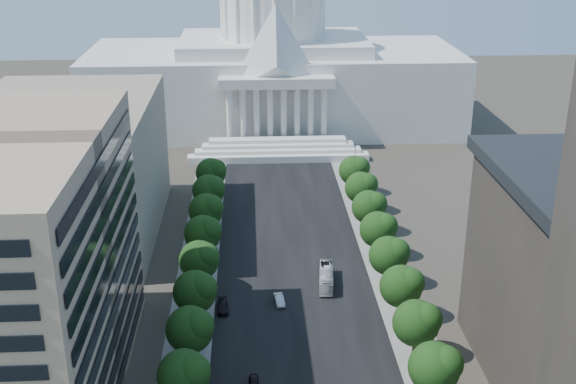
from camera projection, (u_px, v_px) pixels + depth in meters
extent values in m
cube|color=black|center=(289.00, 246.00, 155.56)|extent=(30.00, 260.00, 0.01)
cube|color=gray|center=(201.00, 248.00, 154.62)|extent=(8.00, 260.00, 0.02)
cube|color=gray|center=(376.00, 244.00, 156.50)|extent=(8.00, 260.00, 0.02)
cube|color=white|center=(273.00, 87.00, 239.21)|extent=(120.00, 50.00, 25.00)
cube|color=white|center=(273.00, 43.00, 233.89)|extent=(60.00, 40.00, 4.00)
cube|color=white|center=(276.00, 82.00, 211.20)|extent=(34.00, 8.00, 3.00)
cylinder|color=white|center=(273.00, 12.00, 230.22)|extent=(32.00, 32.00, 16.00)
cube|color=gray|center=(67.00, 169.00, 156.96)|extent=(38.00, 52.00, 30.00)
sphere|color=black|center=(183.00, 375.00, 102.24)|extent=(7.60, 7.60, 7.60)
sphere|color=black|center=(192.00, 372.00, 101.18)|extent=(5.32, 5.32, 5.32)
cylinder|color=#33261C|center=(191.00, 355.00, 115.11)|extent=(0.56, 0.56, 2.94)
sphere|color=black|center=(190.00, 329.00, 113.39)|extent=(7.60, 7.60, 7.60)
sphere|color=black|center=(198.00, 326.00, 112.33)|extent=(5.32, 5.32, 5.32)
cylinder|color=#33261C|center=(196.00, 315.00, 126.26)|extent=(0.56, 0.56, 2.94)
sphere|color=black|center=(195.00, 292.00, 124.54)|extent=(7.60, 7.60, 7.60)
sphere|color=black|center=(202.00, 288.00, 123.48)|extent=(5.32, 5.32, 5.32)
cylinder|color=#33261C|center=(200.00, 282.00, 137.41)|extent=(0.56, 0.56, 2.94)
sphere|color=black|center=(199.00, 260.00, 135.68)|extent=(7.60, 7.60, 7.60)
sphere|color=black|center=(206.00, 256.00, 134.62)|extent=(5.32, 5.32, 5.32)
cylinder|color=#33261C|center=(204.00, 254.00, 148.55)|extent=(0.56, 0.56, 2.94)
sphere|color=black|center=(203.00, 233.00, 146.83)|extent=(7.60, 7.60, 7.60)
sphere|color=black|center=(209.00, 230.00, 145.77)|extent=(5.32, 5.32, 5.32)
cylinder|color=#33261C|center=(207.00, 230.00, 159.70)|extent=(0.56, 0.56, 2.94)
sphere|color=black|center=(206.00, 210.00, 157.97)|extent=(7.60, 7.60, 7.60)
sphere|color=black|center=(211.00, 207.00, 156.92)|extent=(5.32, 5.32, 5.32)
cylinder|color=#33261C|center=(209.00, 209.00, 170.85)|extent=(0.56, 0.56, 2.94)
sphere|color=black|center=(208.00, 191.00, 169.12)|extent=(7.60, 7.60, 7.60)
sphere|color=black|center=(214.00, 187.00, 168.06)|extent=(5.32, 5.32, 5.32)
cylinder|color=#33261C|center=(212.00, 191.00, 181.99)|extent=(0.56, 0.56, 2.94)
sphere|color=black|center=(211.00, 173.00, 180.27)|extent=(7.60, 7.60, 7.60)
sphere|color=black|center=(216.00, 170.00, 179.21)|extent=(5.32, 5.32, 5.32)
sphere|color=black|center=(434.00, 367.00, 104.03)|extent=(7.60, 7.60, 7.60)
sphere|color=black|center=(445.00, 364.00, 102.97)|extent=(5.32, 5.32, 5.32)
cylinder|color=#33261C|center=(414.00, 348.00, 116.90)|extent=(0.56, 0.56, 2.94)
sphere|color=black|center=(416.00, 323.00, 115.18)|extent=(7.60, 7.60, 7.60)
sphere|color=black|center=(426.00, 319.00, 114.12)|extent=(5.32, 5.32, 5.32)
cylinder|color=#33261C|center=(399.00, 310.00, 128.05)|extent=(0.56, 0.56, 2.94)
sphere|color=black|center=(401.00, 286.00, 126.32)|extent=(7.60, 7.60, 7.60)
sphere|color=black|center=(410.00, 282.00, 125.27)|extent=(5.32, 5.32, 5.32)
cylinder|color=#33261C|center=(387.00, 277.00, 139.20)|extent=(0.56, 0.56, 2.94)
sphere|color=black|center=(388.00, 256.00, 137.47)|extent=(7.60, 7.60, 7.60)
sphere|color=black|center=(396.00, 252.00, 136.41)|extent=(5.32, 5.32, 5.32)
cylinder|color=#33261C|center=(377.00, 250.00, 150.34)|extent=(0.56, 0.56, 2.94)
sphere|color=black|center=(378.00, 230.00, 148.62)|extent=(7.60, 7.60, 7.60)
sphere|color=black|center=(385.00, 226.00, 147.56)|extent=(5.32, 5.32, 5.32)
cylinder|color=#33261C|center=(368.00, 226.00, 161.49)|extent=(0.56, 0.56, 2.94)
sphere|color=black|center=(369.00, 207.00, 159.76)|extent=(7.60, 7.60, 7.60)
sphere|color=black|center=(375.00, 204.00, 158.70)|extent=(5.32, 5.32, 5.32)
cylinder|color=#33261C|center=(360.00, 206.00, 172.63)|extent=(0.56, 0.56, 2.94)
sphere|color=black|center=(361.00, 188.00, 170.91)|extent=(7.60, 7.60, 7.60)
sphere|color=black|center=(367.00, 184.00, 169.85)|extent=(5.32, 5.32, 5.32)
cylinder|color=#33261C|center=(353.00, 188.00, 183.78)|extent=(0.56, 0.56, 2.94)
sphere|color=black|center=(354.00, 170.00, 182.06)|extent=(7.60, 7.60, 7.60)
sphere|color=black|center=(360.00, 167.00, 181.00)|extent=(5.32, 5.32, 5.32)
cylinder|color=gray|center=(452.00, 381.00, 103.84)|extent=(0.18, 0.18, 9.00)
cylinder|color=gray|center=(446.00, 356.00, 102.20)|extent=(2.40, 0.14, 0.14)
sphere|color=gray|center=(438.00, 357.00, 102.18)|extent=(0.44, 0.44, 0.44)
cylinder|color=gray|center=(414.00, 294.00, 127.06)|extent=(0.18, 0.18, 9.00)
cylinder|color=gray|center=(409.00, 273.00, 125.42)|extent=(2.40, 0.14, 0.14)
sphere|color=gray|center=(403.00, 273.00, 125.41)|extent=(0.44, 0.44, 0.44)
cylinder|color=gray|center=(389.00, 235.00, 150.28)|extent=(0.18, 0.18, 9.00)
cylinder|color=gray|center=(384.00, 216.00, 148.64)|extent=(2.40, 0.14, 0.14)
sphere|color=gray|center=(379.00, 216.00, 148.63)|extent=(0.44, 0.44, 0.44)
cylinder|color=gray|center=(370.00, 191.00, 173.50)|extent=(0.18, 0.18, 9.00)
cylinder|color=gray|center=(365.00, 174.00, 171.87)|extent=(2.40, 0.14, 0.14)
sphere|color=gray|center=(361.00, 175.00, 171.85)|extent=(0.44, 0.44, 0.44)
cylinder|color=gray|center=(355.00, 157.00, 196.73)|extent=(0.18, 0.18, 9.00)
cylinder|color=gray|center=(351.00, 142.00, 195.09)|extent=(2.40, 0.14, 0.14)
sphere|color=gray|center=(347.00, 143.00, 195.07)|extent=(0.44, 0.44, 0.44)
imported|color=black|center=(254.00, 383.00, 109.69)|extent=(1.72, 3.88, 1.30)
imported|color=#B9BDC2|center=(279.00, 300.00, 132.70)|extent=(2.15, 4.72, 1.50)
imported|color=black|center=(223.00, 307.00, 130.31)|extent=(2.39, 5.18, 1.47)
imported|color=silver|center=(326.00, 277.00, 139.09)|extent=(3.73, 11.27, 3.08)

